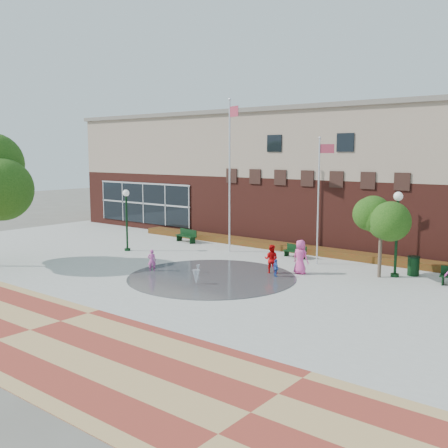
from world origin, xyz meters
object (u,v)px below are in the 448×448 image
Objects in this scene: flagpole_left at (230,168)px; flagpole_right at (319,194)px; trash_can at (413,266)px; bench_left at (186,238)px; child_splash at (152,260)px.

flagpole_left is 6.25m from flagpole_right.
flagpole_left is 9.38× the size of trash_can.
bench_left is (-10.62, 0.76, -3.65)m from flagpole_right.
bench_left is 9.04m from child_splash.
flagpole_left is 5.02× the size of bench_left.
trash_can is 0.85× the size of child_splash.
child_splash reaches higher than trash_can.
child_splash is (-5.97, -6.99, -3.35)m from flagpole_right.
flagpole_left is at bearing -0.18° from bench_left.
trash_can is at bearing 9.96° from bench_left.
flagpole_left reaches higher than trash_can.
trash_can is (15.75, -0.20, 0.22)m from bench_left.
child_splash is at bearing -144.99° from flagpole_right.
bench_left is (-4.52, 0.87, -4.98)m from flagpole_left.
flagpole_right is 6.99× the size of trash_can.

